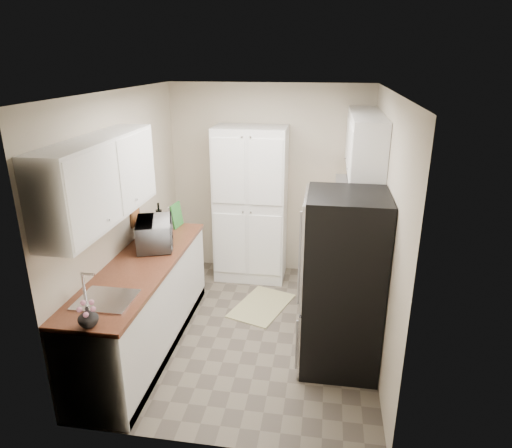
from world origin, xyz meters
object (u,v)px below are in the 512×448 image
Objects in this scene: refrigerator at (343,283)px; toaster_oven at (352,208)px; electric_range at (342,280)px; pantry_cabinet at (251,205)px; microwave at (155,234)px; wine_bottle at (159,217)px.

refrigerator reaches higher than toaster_oven.
electric_range is 0.66× the size of refrigerator.
refrigerator is (1.14, -1.73, -0.15)m from pantry_cabinet.
refrigerator is at bearing -106.42° from toaster_oven.
toaster_oven is (0.14, 1.67, 0.19)m from refrigerator.
pantry_cabinet is 1.77× the size of electric_range.
refrigerator reaches higher than microwave.
pantry_cabinet is 3.81× the size of microwave.
pantry_cabinet is at bearing -49.83° from microwave.
toaster_oven is at bearing 83.08° from electric_range.
toaster_oven is (0.11, 0.87, 0.57)m from electric_range.
microwave is (-1.93, 0.40, 0.22)m from refrigerator.
microwave is (-1.97, -0.40, 0.59)m from electric_range.
microwave is 2.43m from toaster_oven.
wine_bottle is (-2.08, 0.93, 0.21)m from refrigerator.
toaster_oven is (1.28, -0.05, 0.04)m from pantry_cabinet.
electric_range is 2.63× the size of toaster_oven.
wine_bottle is 2.34m from toaster_oven.
electric_range is at bearing -38.22° from pantry_cabinet.
electric_range is 1.05m from toaster_oven.
pantry_cabinet is 1.58m from electric_range.
toaster_oven is at bearing 85.19° from refrigerator.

